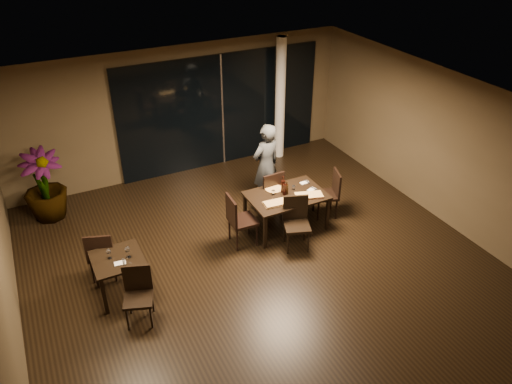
# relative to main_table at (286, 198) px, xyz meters

# --- Properties ---
(ground) EXTENTS (8.00, 8.00, 0.00)m
(ground) POSITION_rel_main_table_xyz_m (-1.00, -0.80, -0.68)
(ground) COLOR black
(ground) RESTS_ON ground
(wall_back) EXTENTS (8.00, 0.10, 3.00)m
(wall_back) POSITION_rel_main_table_xyz_m (-1.00, 3.25, 0.82)
(wall_back) COLOR #4C3E28
(wall_back) RESTS_ON ground
(wall_front) EXTENTS (8.00, 0.10, 3.00)m
(wall_front) POSITION_rel_main_table_xyz_m (-1.00, -4.85, 0.82)
(wall_front) COLOR #4C3E28
(wall_front) RESTS_ON ground
(wall_right) EXTENTS (0.10, 8.00, 3.00)m
(wall_right) POSITION_rel_main_table_xyz_m (3.05, -0.80, 0.82)
(wall_right) COLOR #4C3E28
(wall_right) RESTS_ON ground
(ceiling) EXTENTS (8.00, 8.00, 0.04)m
(ceiling) POSITION_rel_main_table_xyz_m (-1.00, -0.80, 2.34)
(ceiling) COLOR silver
(ceiling) RESTS_ON wall_back
(window_panel) EXTENTS (5.00, 0.06, 2.70)m
(window_panel) POSITION_rel_main_table_xyz_m (0.00, 3.16, 0.67)
(window_panel) COLOR black
(window_panel) RESTS_ON ground
(column) EXTENTS (0.24, 0.24, 3.00)m
(column) POSITION_rel_main_table_xyz_m (1.40, 2.85, 0.82)
(column) COLOR white
(column) RESTS_ON ground
(main_table) EXTENTS (1.50, 1.00, 0.75)m
(main_table) POSITION_rel_main_table_xyz_m (0.00, 0.00, 0.00)
(main_table) COLOR black
(main_table) RESTS_ON ground
(side_table) EXTENTS (0.80, 0.80, 0.75)m
(side_table) POSITION_rel_main_table_xyz_m (-3.40, -0.50, -0.05)
(side_table) COLOR black
(side_table) RESTS_ON ground
(chair_main_far) EXTENTS (0.50, 0.50, 1.03)m
(chair_main_far) POSITION_rel_main_table_xyz_m (-0.07, 0.52, -0.10)
(chair_main_far) COLOR black
(chair_main_far) RESTS_ON ground
(chair_main_near) EXTENTS (0.60, 0.60, 1.01)m
(chair_main_near) POSITION_rel_main_table_xyz_m (-0.12, -0.59, -0.11)
(chair_main_near) COLOR black
(chair_main_near) RESTS_ON ground
(chair_main_left) EXTENTS (0.51, 0.51, 1.05)m
(chair_main_left) POSITION_rel_main_table_xyz_m (-1.08, -0.10, -0.09)
(chair_main_left) COLOR black
(chair_main_left) RESTS_ON ground
(chair_main_right) EXTENTS (0.58, 0.58, 1.00)m
(chair_main_right) POSITION_rel_main_table_xyz_m (1.03, -0.00, -0.12)
(chair_main_right) COLOR black
(chair_main_right) RESTS_ON ground
(chair_side_far) EXTENTS (0.58, 0.58, 0.98)m
(chair_side_far) POSITION_rel_main_table_xyz_m (-3.57, 0.02, -0.13)
(chair_side_far) COLOR black
(chair_side_far) RESTS_ON ground
(chair_side_near) EXTENTS (0.56, 0.56, 0.94)m
(chair_side_near) POSITION_rel_main_table_xyz_m (-3.26, -1.16, -0.15)
(chair_side_near) COLOR black
(chair_side_near) RESTS_ON ground
(diner) EXTENTS (0.70, 0.54, 1.84)m
(diner) POSITION_rel_main_table_xyz_m (0.05, 0.97, 0.25)
(diner) COLOR #2B2D30
(diner) RESTS_ON ground
(potted_plant) EXTENTS (0.94, 0.94, 1.49)m
(potted_plant) POSITION_rel_main_table_xyz_m (-4.19, 2.47, 0.07)
(potted_plant) COLOR #1F4717
(potted_plant) RESTS_ON ground
(pizza_board_left) EXTENTS (0.55, 0.31, 0.01)m
(pizza_board_left) POSITION_rel_main_table_xyz_m (-0.32, -0.20, 0.08)
(pizza_board_left) COLOR #422B15
(pizza_board_left) RESTS_ON main_table
(pizza_board_right) EXTENTS (0.58, 0.41, 0.01)m
(pizza_board_right) POSITION_rel_main_table_xyz_m (0.36, -0.24, 0.08)
(pizza_board_right) COLOR #4F2A19
(pizza_board_right) RESTS_ON main_table
(oblong_pizza_left) EXTENTS (0.48, 0.25, 0.02)m
(oblong_pizza_left) POSITION_rel_main_table_xyz_m (-0.32, -0.20, 0.10)
(oblong_pizza_left) COLOR maroon
(oblong_pizza_left) RESTS_ON pizza_board_left
(oblong_pizza_right) EXTENTS (0.55, 0.37, 0.02)m
(oblong_pizza_right) POSITION_rel_main_table_xyz_m (0.36, -0.24, 0.10)
(oblong_pizza_right) COLOR maroon
(oblong_pizza_right) RESTS_ON pizza_board_right
(round_pizza) EXTENTS (0.34, 0.34, 0.01)m
(round_pizza) POSITION_rel_main_table_xyz_m (-0.12, 0.29, 0.08)
(round_pizza) COLOR #C23C15
(round_pizza) RESTS_ON main_table
(bottle_a) EXTENTS (0.07, 0.07, 0.31)m
(bottle_a) POSITION_rel_main_table_xyz_m (-0.03, 0.02, 0.23)
(bottle_a) COLOR black
(bottle_a) RESTS_ON main_table
(bottle_b) EXTENTS (0.06, 0.06, 0.28)m
(bottle_b) POSITION_rel_main_table_xyz_m (0.01, 0.03, 0.21)
(bottle_b) COLOR black
(bottle_b) RESTS_ON main_table
(bottle_c) EXTENTS (0.08, 0.08, 0.35)m
(bottle_c) POSITION_rel_main_table_xyz_m (-0.02, 0.12, 0.25)
(bottle_c) COLOR black
(bottle_c) RESTS_ON main_table
(tumbler_left) EXTENTS (0.07, 0.07, 0.09)m
(tumbler_left) POSITION_rel_main_table_xyz_m (-0.22, 0.12, 0.12)
(tumbler_left) COLOR white
(tumbler_left) RESTS_ON main_table
(tumbler_right) EXTENTS (0.07, 0.07, 0.08)m
(tumbler_right) POSITION_rel_main_table_xyz_m (0.22, 0.11, 0.11)
(tumbler_right) COLOR white
(tumbler_right) RESTS_ON main_table
(napkin_near) EXTENTS (0.20, 0.15, 0.01)m
(napkin_near) POSITION_rel_main_table_xyz_m (0.53, -0.06, 0.08)
(napkin_near) COLOR white
(napkin_near) RESTS_ON main_table
(napkin_far) EXTENTS (0.18, 0.11, 0.01)m
(napkin_far) POSITION_rel_main_table_xyz_m (0.55, 0.24, 0.08)
(napkin_far) COLOR white
(napkin_far) RESTS_ON main_table
(wine_glass_a) EXTENTS (0.08, 0.08, 0.17)m
(wine_glass_a) POSITION_rel_main_table_xyz_m (-3.51, -0.45, 0.16)
(wine_glass_a) COLOR white
(wine_glass_a) RESTS_ON side_table
(wine_glass_b) EXTENTS (0.09, 0.09, 0.19)m
(wine_glass_b) POSITION_rel_main_table_xyz_m (-3.23, -0.55, 0.17)
(wine_glass_b) COLOR white
(wine_glass_b) RESTS_ON side_table
(side_napkin) EXTENTS (0.19, 0.13, 0.01)m
(side_napkin) POSITION_rel_main_table_xyz_m (-3.39, -0.66, 0.08)
(side_napkin) COLOR white
(side_napkin) RESTS_ON side_table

